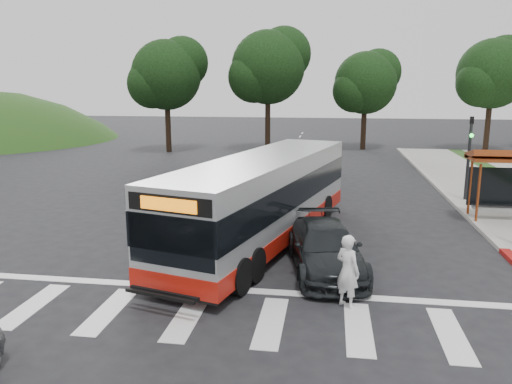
# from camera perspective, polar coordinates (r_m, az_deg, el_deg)

# --- Properties ---
(ground) EXTENTS (140.00, 140.00, 0.00)m
(ground) POSITION_cam_1_polar(r_m,az_deg,el_deg) (16.85, -3.05, -6.57)
(ground) COLOR black
(ground) RESTS_ON ground
(sidewalk_east) EXTENTS (4.00, 40.00, 0.12)m
(sidewalk_east) POSITION_cam_1_polar(r_m,az_deg,el_deg) (25.44, 26.06, -1.24)
(sidewalk_east) COLOR gray
(sidewalk_east) RESTS_ON ground
(curb_east) EXTENTS (0.30, 40.00, 0.15)m
(curb_east) POSITION_cam_1_polar(r_m,az_deg,el_deg) (24.90, 21.68, -1.09)
(curb_east) COLOR #9E9991
(curb_east) RESTS_ON ground
(crosswalk_ladder) EXTENTS (18.00, 2.60, 0.01)m
(crosswalk_ladder) POSITION_cam_1_polar(r_m,az_deg,el_deg) (12.35, -7.81, -13.87)
(crosswalk_ladder) COLOR silver
(crosswalk_ladder) RESTS_ON ground
(traffic_signal_ne_short) EXTENTS (0.18, 0.37, 4.00)m
(traffic_signal_ne_short) POSITION_cam_1_polar(r_m,az_deg,el_deg) (25.12, 23.19, 4.47)
(traffic_signal_ne_short) COLOR black
(traffic_signal_ne_short) RESTS_ON ground
(tree_ne_a) EXTENTS (6.16, 5.74, 9.30)m
(tree_ne_a) POSITION_cam_1_polar(r_m,az_deg,el_deg) (45.55, 25.50, 12.22)
(tree_ne_a) COLOR black
(tree_ne_a) RESTS_ON parking_lot
(tree_north_a) EXTENTS (6.60, 6.15, 10.17)m
(tree_north_a) POSITION_cam_1_polar(r_m,az_deg,el_deg) (42.05, 1.51, 14.19)
(tree_north_a) COLOR black
(tree_north_a) RESTS_ON ground
(tree_north_b) EXTENTS (5.72, 5.33, 8.43)m
(tree_north_b) POSITION_cam_1_polar(r_m,az_deg,el_deg) (43.78, 12.51, 12.18)
(tree_north_b) COLOR black
(tree_north_b) RESTS_ON ground
(tree_north_c) EXTENTS (6.16, 5.74, 9.30)m
(tree_north_c) POSITION_cam_1_polar(r_m,az_deg,el_deg) (41.83, -10.10, 13.16)
(tree_north_c) COLOR black
(tree_north_c) RESTS_ON ground
(transit_bus) EXTENTS (5.45, 11.88, 3.00)m
(transit_bus) POSITION_cam_1_polar(r_m,az_deg,el_deg) (17.23, 0.87, -0.94)
(transit_bus) COLOR #A5A7AA
(transit_bus) RESTS_ON ground
(pedestrian) EXTENTS (0.80, 0.78, 1.85)m
(pedestrian) POSITION_cam_1_polar(r_m,az_deg,el_deg) (12.60, 10.44, -8.86)
(pedestrian) COLOR white
(pedestrian) RESTS_ON ground
(dark_sedan) EXTENTS (2.75, 5.05, 1.39)m
(dark_sedan) POSITION_cam_1_polar(r_m,az_deg,el_deg) (14.94, 7.94, -6.34)
(dark_sedan) COLOR black
(dark_sedan) RESTS_ON ground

